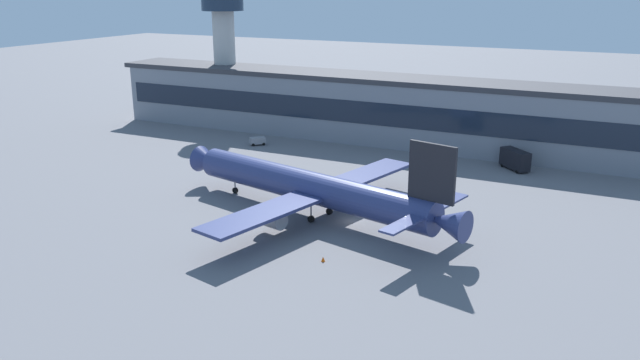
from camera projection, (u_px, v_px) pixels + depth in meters
name	position (u px, v px, depth m)	size (l,w,h in m)	color
ground_plane	(349.00, 222.00, 102.90)	(600.00, 600.00, 0.00)	slate
terminal_building	(444.00, 114.00, 147.15)	(177.35, 14.43, 15.83)	gray
airliner	(314.00, 188.00, 104.19)	(55.45, 47.83, 15.88)	navy
control_tower	(224.00, 40.00, 171.53)	(11.12, 11.12, 35.88)	#B7B7B2
follow_me_car	(436.00, 165.00, 131.27)	(2.15, 4.47, 1.85)	gray
catering_truck	(515.00, 159.00, 131.50)	(6.99, 6.86, 4.15)	black
baggage_tug	(258.00, 141.00, 151.57)	(3.98, 3.93, 1.85)	gray
traffic_cone_0	(323.00, 259.00, 88.44)	(0.58, 0.58, 0.72)	#F2590C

